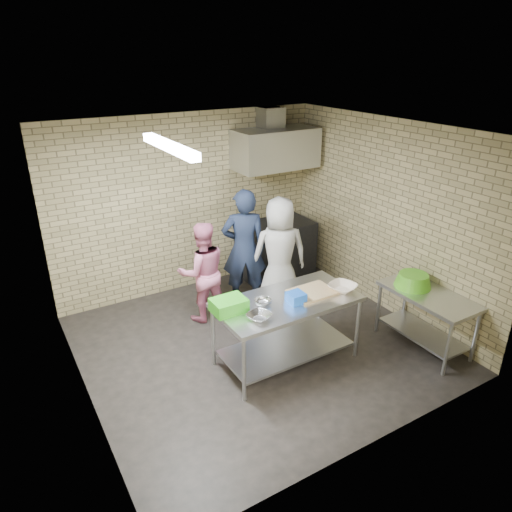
{
  "coord_description": "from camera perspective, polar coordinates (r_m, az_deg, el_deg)",
  "views": [
    {
      "loc": [
        -2.64,
        -4.38,
        3.51
      ],
      "look_at": [
        0.1,
        0.2,
        1.15
      ],
      "focal_mm": 33.03,
      "sensor_mm": 36.0,
      "label": 1
    }
  ],
  "objects": [
    {
      "name": "blue_tub",
      "position": [
        5.41,
        4.85,
        -5.05
      ],
      "size": [
        0.19,
        0.19,
        0.12
      ],
      "primitive_type": "cube",
      "color": "blue",
      "rests_on": "prep_table"
    },
    {
      "name": "wall_shelf",
      "position": [
        7.76,
        3.49,
        11.98
      ],
      "size": [
        0.8,
        0.2,
        0.04
      ],
      "primitive_type": "cube",
      "color": "#3F2B19",
      "rests_on": "back_wall"
    },
    {
      "name": "bottle_green",
      "position": [
        7.83,
        4.44,
        12.76
      ],
      "size": [
        0.06,
        0.06,
        0.15
      ],
      "primitive_type": "cylinder",
      "color": "green",
      "rests_on": "wall_shelf"
    },
    {
      "name": "prep_table",
      "position": [
        5.7,
        3.68,
        -9.01
      ],
      "size": [
        1.68,
        0.84,
        0.84
      ],
      "primitive_type": "cube",
      "color": "silver",
      "rests_on": "floor"
    },
    {
      "name": "green_crate",
      "position": [
        5.22,
        -3.32,
        -5.97
      ],
      "size": [
        0.37,
        0.28,
        0.15
      ],
      "primitive_type": "cube",
      "color": "green",
      "rests_on": "prep_table"
    },
    {
      "name": "hood_duct",
      "position": [
        7.46,
        1.81,
        16.44
      ],
      "size": [
        0.35,
        0.3,
        0.3
      ],
      "primitive_type": "cube",
      "color": "#A5A8AD",
      "rests_on": "back_wall"
    },
    {
      "name": "left_wall",
      "position": [
        4.91,
        -21.36,
        -3.99
      ],
      "size": [
        0.06,
        4.0,
        2.7
      ],
      "primitive_type": "cube",
      "color": "tan",
      "rests_on": "ground"
    },
    {
      "name": "mixing_bowl_a",
      "position": [
        5.09,
        0.4,
        -7.35
      ],
      "size": [
        0.33,
        0.33,
        0.06
      ],
      "primitive_type": "imported",
      "rotation": [
        0.0,
        0.0,
        0.3
      ],
      "color": "silver",
      "rests_on": "prep_table"
    },
    {
      "name": "fluorescent_fixture",
      "position": [
        4.76,
        -10.45,
        12.95
      ],
      "size": [
        0.1,
        1.25,
        0.08
      ],
      "primitive_type": "cube",
      "color": "white",
      "rests_on": "ceiling"
    },
    {
      "name": "right_wall",
      "position": [
        6.81,
        15.55,
        4.45
      ],
      "size": [
        0.06,
        4.0,
        2.7
      ],
      "primitive_type": "cube",
      "color": "tan",
      "rests_on": "ground"
    },
    {
      "name": "floor",
      "position": [
        6.2,
        0.16,
        -10.61
      ],
      "size": [
        4.2,
        4.2,
        0.0
      ],
      "primitive_type": "plane",
      "color": "black",
      "rests_on": "ground"
    },
    {
      "name": "side_counter",
      "position": [
        6.35,
        19.74,
        -7.3
      ],
      "size": [
        0.6,
        1.2,
        0.75
      ],
      "primitive_type": "cube",
      "color": "silver",
      "rests_on": "floor"
    },
    {
      "name": "mixing_bowl_b",
      "position": [
        5.36,
        0.84,
        -5.61
      ],
      "size": [
        0.25,
        0.25,
        0.06
      ],
      "primitive_type": "imported",
      "rotation": [
        0.0,
        0.0,
        0.3
      ],
      "color": "#ABAEB2",
      "rests_on": "prep_table"
    },
    {
      "name": "ceiling",
      "position": [
        5.18,
        0.19,
        14.86
      ],
      "size": [
        4.2,
        4.2,
        0.0
      ],
      "primitive_type": "plane",
      "rotation": [
        3.14,
        0.0,
        0.0
      ],
      "color": "black",
      "rests_on": "ground"
    },
    {
      "name": "range_hood",
      "position": [
        7.41,
        2.4,
        12.85
      ],
      "size": [
        1.3,
        0.6,
        0.6
      ],
      "primitive_type": "cube",
      "color": "silver",
      "rests_on": "back_wall"
    },
    {
      "name": "front_wall",
      "position": [
        4.16,
        14.69,
        -8.29
      ],
      "size": [
        4.2,
        0.06,
        2.7
      ],
      "primitive_type": "cube",
      "color": "tan",
      "rests_on": "ground"
    },
    {
      "name": "back_wall",
      "position": [
        7.23,
        -8.07,
        6.23
      ],
      "size": [
        4.2,
        0.06,
        2.7
      ],
      "primitive_type": "cube",
      "color": "tan",
      "rests_on": "ground"
    },
    {
      "name": "green_basin",
      "position": [
        6.26,
        18.48,
        -2.78
      ],
      "size": [
        0.46,
        0.46,
        0.17
      ],
      "primitive_type": null,
      "color": "#59C626",
      "rests_on": "side_counter"
    },
    {
      "name": "man_navy",
      "position": [
        6.75,
        -1.46,
        0.92
      ],
      "size": [
        0.76,
        0.65,
        1.76
      ],
      "primitive_type": "imported",
      "rotation": [
        0.0,
        0.0,
        2.72
      ],
      "color": "black",
      "rests_on": "floor"
    },
    {
      "name": "woman_white",
      "position": [
        6.74,
        2.85,
        0.33
      ],
      "size": [
        0.94,
        0.77,
        1.65
      ],
      "primitive_type": "imported",
      "rotation": [
        0.0,
        0.0,
        2.79
      ],
      "color": "silver",
      "rests_on": "floor"
    },
    {
      "name": "woman_pink",
      "position": [
        6.46,
        -6.47,
        -1.94
      ],
      "size": [
        0.77,
        0.65,
        1.43
      ],
      "primitive_type": "imported",
      "rotation": [
        0.0,
        0.0,
        2.97
      ],
      "color": "pink",
      "rests_on": "floor"
    },
    {
      "name": "bottle_red",
      "position": [
        7.61,
        1.91,
        12.61
      ],
      "size": [
        0.07,
        0.07,
        0.18
      ],
      "primitive_type": "cylinder",
      "color": "#B22619",
      "rests_on": "wall_shelf"
    },
    {
      "name": "ceramic_bowl",
      "position": [
        5.75,
        10.43,
        -3.77
      ],
      "size": [
        0.4,
        0.4,
        0.08
      ],
      "primitive_type": "imported",
      "rotation": [
        0.0,
        0.0,
        0.3
      ],
      "color": "beige",
      "rests_on": "prep_table"
    },
    {
      "name": "cutting_board",
      "position": [
        5.65,
        6.85,
        -4.36
      ],
      "size": [
        0.51,
        0.39,
        0.03
      ],
      "primitive_type": "cube",
      "color": "tan",
      "rests_on": "prep_table"
    },
    {
      "name": "stove",
      "position": [
        7.85,
        2.4,
        0.88
      ],
      "size": [
        1.2,
        0.7,
        0.9
      ],
      "primitive_type": "cube",
      "color": "black",
      "rests_on": "floor"
    }
  ]
}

